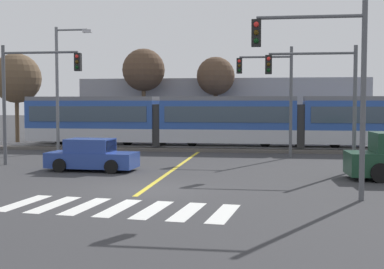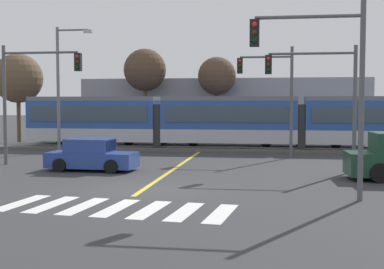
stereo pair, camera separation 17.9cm
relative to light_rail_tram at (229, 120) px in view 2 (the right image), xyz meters
name	(u,v)px [view 2 (the right image)]	position (x,y,z in m)	size (l,w,h in m)	color
ground_plane	(143,190)	(-1.79, -16.83, -2.05)	(200.00, 200.00, 0.00)	#333335
track_bed	(203,148)	(-1.79, 0.01, -1.96)	(120.00, 4.00, 0.18)	#56514C
rail_near	(202,147)	(-1.79, -0.71, -1.82)	(120.00, 0.08, 0.10)	#939399
rail_far	(204,145)	(-1.79, 0.73, -1.82)	(120.00, 0.08, 0.10)	#939399
light_rail_tram	(229,120)	(0.00, 0.00, 0.00)	(28.00, 2.64, 3.43)	#B7BAC1
crosswalk_stripe_0	(21,203)	(-5.07, -19.93, -2.04)	(0.56, 2.80, 0.01)	silver
crosswalk_stripe_1	(52,204)	(-3.98, -20.04, -2.04)	(0.56, 2.80, 0.01)	silver
crosswalk_stripe_2	(84,206)	(-2.88, -20.16, -2.04)	(0.56, 2.80, 0.01)	silver
crosswalk_stripe_3	(116,208)	(-1.79, -20.27, -2.04)	(0.56, 2.80, 0.01)	silver
crosswalk_stripe_4	(150,210)	(-0.70, -20.39, -2.04)	(0.56, 2.80, 0.01)	silver
crosswalk_stripe_5	(185,212)	(0.40, -20.50, -2.04)	(0.56, 2.80, 0.01)	silver
crosswalk_stripe_6	(221,214)	(1.49, -20.62, -2.04)	(0.56, 2.80, 0.01)	silver
lane_centre_line	(176,168)	(-1.79, -10.13, -2.04)	(0.20, 16.28, 0.01)	gold
sedan_crossing	(92,156)	(-5.54, -11.82, -1.35)	(4.28, 2.07, 1.52)	#284293
traffic_light_mid_left	(30,85)	(-9.34, -10.22, 2.07)	(4.25, 0.38, 6.15)	#515459
traffic_light_mid_right	(323,87)	(5.24, -10.27, 1.92)	(4.25, 0.38, 5.89)	#515459
traffic_light_near_right	(325,71)	(4.63, -17.89, 2.24)	(3.75, 0.38, 6.56)	#515459
traffic_light_far_right	(274,86)	(2.96, -4.49, 2.10)	(3.25, 0.38, 6.45)	#515459
street_lamp_west	(62,81)	(-10.58, -3.12, 2.58)	(2.45, 0.28, 8.04)	slate
bare_tree_far_west	(18,78)	(-17.36, 4.37, 3.07)	(3.97, 3.97, 7.12)	brown
bare_tree_west	(145,70)	(-7.11, 5.20, 3.67)	(3.34, 3.34, 7.43)	brown
bare_tree_east	(217,77)	(-1.43, 5.37, 3.15)	(2.96, 2.96, 6.73)	brown
building_backdrop_far	(225,110)	(-1.17, 9.59, 0.53)	(23.47, 6.00, 5.14)	gray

